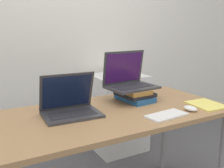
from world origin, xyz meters
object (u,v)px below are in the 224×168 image
object	(u,v)px
book_stack	(134,95)
notepad	(206,105)
mouse	(190,108)
mini_fridge	(118,112)
laptop_on_books	(129,80)
laptop_left	(70,106)
wireless_keyboard	(166,115)

from	to	relation	value
book_stack	notepad	size ratio (longest dim) A/B	1.14
mouse	mini_fridge	size ratio (longest dim) A/B	0.12
mouse	mini_fridge	world-z (taller)	mini_fridge
laptop_on_books	laptop_left	bearing A→B (deg)	-168.05
laptop_left	laptop_on_books	xyz separation A→B (m)	(0.50, 0.11, 0.10)
wireless_keyboard	notepad	size ratio (longest dim) A/B	1.06
laptop_left	book_stack	distance (m)	0.52
mini_fridge	book_stack	bearing A→B (deg)	-112.03
laptop_left	wireless_keyboard	world-z (taller)	laptop_left
wireless_keyboard	mouse	size ratio (longest dim) A/B	2.78
laptop_left	mouse	bearing A→B (deg)	-23.97
mouse	notepad	bearing A→B (deg)	9.37
notepad	laptop_left	bearing A→B (deg)	162.34
mouse	mini_fridge	xyz separation A→B (m)	(0.11, 1.11, -0.37)
book_stack	wireless_keyboard	bearing A→B (deg)	-93.31
laptop_on_books	mini_fridge	world-z (taller)	laptop_on_books
mouse	laptop_on_books	bearing A→B (deg)	115.87
mouse	laptop_left	bearing A→B (deg)	156.03
book_stack	laptop_on_books	distance (m)	0.11
laptop_left	mini_fridge	xyz separation A→B (m)	(0.82, 0.80, -0.41)
book_stack	mouse	xyz separation A→B (m)	(0.19, -0.38, -0.03)
book_stack	mini_fridge	world-z (taller)	book_stack
wireless_keyboard	notepad	distance (m)	0.39
book_stack	wireless_keyboard	distance (m)	0.39
wireless_keyboard	notepad	xyz separation A→B (m)	(0.39, 0.04, -0.00)
laptop_left	mini_fridge	world-z (taller)	laptop_left
mouse	notepad	distance (m)	0.19
book_stack	wireless_keyboard	size ratio (longest dim) A/B	1.08
laptop_on_books	notepad	bearing A→B (deg)	-45.13
book_stack	laptop_left	bearing A→B (deg)	-173.11
book_stack	mini_fridge	xyz separation A→B (m)	(0.30, 0.74, -0.40)
wireless_keyboard	notepad	bearing A→B (deg)	5.56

